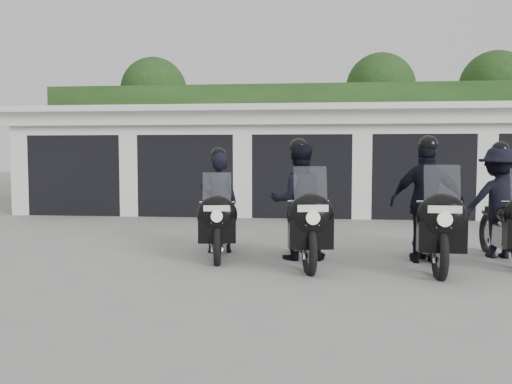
# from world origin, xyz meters

# --- Properties ---
(ground) EXTENTS (80.00, 80.00, 0.00)m
(ground) POSITION_xyz_m (0.00, 0.00, 0.00)
(ground) COLOR gray
(ground) RESTS_ON ground
(garage_block) EXTENTS (16.40, 6.80, 2.96)m
(garage_block) POSITION_xyz_m (-0.00, 8.06, 1.42)
(garage_block) COLOR white
(garage_block) RESTS_ON ground
(background_vegetation) EXTENTS (20.00, 3.90, 5.80)m
(background_vegetation) POSITION_xyz_m (0.37, 12.92, 2.77)
(background_vegetation) COLOR #173312
(background_vegetation) RESTS_ON ground
(police_bike_a) EXTENTS (0.84, 2.12, 1.85)m
(police_bike_a) POSITION_xyz_m (-1.25, 0.10, 0.74)
(police_bike_a) COLOR black
(police_bike_a) RESTS_ON ground
(police_bike_b) EXTENTS (1.07, 2.28, 2.00)m
(police_bike_b) POSITION_xyz_m (0.11, -0.26, 0.84)
(police_bike_b) COLOR black
(police_bike_b) RESTS_ON ground
(police_bike_c) EXTENTS (1.13, 2.34, 2.03)m
(police_bike_c) POSITION_xyz_m (2.06, -0.33, 0.86)
(police_bike_c) COLOR black
(police_bike_c) RESTS_ON ground
(police_bike_d) EXTENTS (1.18, 2.24, 1.95)m
(police_bike_d) POSITION_xyz_m (3.32, 0.25, 0.83)
(police_bike_d) COLOR black
(police_bike_d) RESTS_ON ground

